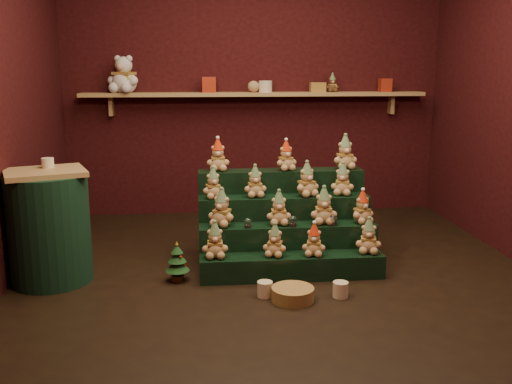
{
  "coord_description": "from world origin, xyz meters",
  "views": [
    {
      "loc": [
        -0.58,
        -4.17,
        1.57
      ],
      "look_at": [
        -0.15,
        0.25,
        0.6
      ],
      "focal_mm": 40.0,
      "sensor_mm": 36.0,
      "label": 1
    }
  ],
  "objects": [
    {
      "name": "ground",
      "position": [
        0.0,
        0.0,
        0.0
      ],
      "size": [
        4.0,
        4.0,
        0.0
      ],
      "primitive_type": "plane",
      "color": "black",
      "rests_on": "ground"
    },
    {
      "name": "back_wall",
      "position": [
        0.0,
        2.05,
        1.4
      ],
      "size": [
        4.0,
        0.1,
        2.8
      ],
      "primitive_type": "cube",
      "color": "black",
      "rests_on": "ground"
    },
    {
      "name": "front_wall",
      "position": [
        0.0,
        -2.05,
        1.4
      ],
      "size": [
        4.0,
        0.1,
        2.8
      ],
      "primitive_type": "cube",
      "color": "black",
      "rests_on": "ground"
    },
    {
      "name": "back_shelf",
      "position": [
        0.0,
        1.87,
        1.29
      ],
      "size": [
        3.6,
        0.26,
        0.24
      ],
      "color": "#A37F51",
      "rests_on": "ground"
    },
    {
      "name": "riser_tier_front",
      "position": [
        0.09,
        -0.09,
        0.09
      ],
      "size": [
        1.4,
        0.22,
        0.18
      ],
      "primitive_type": "cube",
      "color": "black",
      "rests_on": "ground"
    },
    {
      "name": "riser_tier_midfront",
      "position": [
        0.09,
        0.13,
        0.18
      ],
      "size": [
        1.4,
        0.22,
        0.36
      ],
      "primitive_type": "cube",
      "color": "black",
      "rests_on": "ground"
    },
    {
      "name": "riser_tier_midback",
      "position": [
        0.09,
        0.35,
        0.27
      ],
      "size": [
        1.4,
        0.22,
        0.54
      ],
      "primitive_type": "cube",
      "color": "black",
      "rests_on": "ground"
    },
    {
      "name": "riser_tier_back",
      "position": [
        0.09,
        0.57,
        0.36
      ],
      "size": [
        1.4,
        0.22,
        0.72
      ],
      "primitive_type": "cube",
      "color": "black",
      "rests_on": "ground"
    },
    {
      "name": "teddy_0",
      "position": [
        -0.49,
        -0.09,
        0.32
      ],
      "size": [
        0.2,
        0.18,
        0.27
      ],
      "primitive_type": null,
      "rotation": [
        0.0,
        0.0,
        0.0
      ],
      "color": "tan",
      "rests_on": "riser_tier_front"
    },
    {
      "name": "teddy_1",
      "position": [
        -0.04,
        -0.1,
        0.3
      ],
      "size": [
        0.22,
        0.21,
        0.25
      ],
      "primitive_type": null,
      "rotation": [
        0.0,
        0.0,
        -0.33
      ],
      "color": "tan",
      "rests_on": "riser_tier_front"
    },
    {
      "name": "teddy_2",
      "position": [
        0.26,
        -0.11,
        0.3
      ],
      "size": [
        0.21,
        0.2,
        0.25
      ],
      "primitive_type": null,
      "rotation": [
        0.0,
        0.0,
        -0.25
      ],
      "color": "tan",
      "rests_on": "riser_tier_front"
    },
    {
      "name": "teddy_3",
      "position": [
        0.68,
        -0.09,
        0.32
      ],
      "size": [
        0.23,
        0.21,
        0.27
      ],
      "primitive_type": null,
      "rotation": [
        0.0,
        0.0,
        -0.23
      ],
      "color": "tan",
      "rests_on": "riser_tier_front"
    },
    {
      "name": "teddy_4",
      "position": [
        -0.43,
        0.14,
        0.51
      ],
      "size": [
        0.27,
        0.26,
        0.29
      ],
      "primitive_type": null,
      "rotation": [
        0.0,
        0.0,
        -0.44
      ],
      "color": "tan",
      "rests_on": "riser_tier_midfront"
    },
    {
      "name": "teddy_5",
      "position": [
        0.02,
        0.13,
        0.5
      ],
      "size": [
        0.2,
        0.18,
        0.27
      ],
      "primitive_type": null,
      "rotation": [
        0.0,
        0.0,
        -0.03
      ],
      "color": "tan",
      "rests_on": "riser_tier_midfront"
    },
    {
      "name": "teddy_6",
      "position": [
        0.38,
        0.13,
        0.51
      ],
      "size": [
        0.22,
        0.2,
        0.29
      ],
      "primitive_type": null,
      "rotation": [
        0.0,
        0.0,
        -0.07
      ],
      "color": "tan",
      "rests_on": "riser_tier_midfront"
    },
    {
      "name": "teddy_7",
      "position": [
        0.69,
        0.12,
        0.49
      ],
      "size": [
        0.23,
        0.22,
        0.26
      ],
      "primitive_type": null,
      "rotation": [
        0.0,
        0.0,
        0.35
      ],
      "color": "tan",
      "rests_on": "riser_tier_midfront"
    },
    {
      "name": "teddy_8",
      "position": [
        -0.49,
        0.33,
        0.66
      ],
      "size": [
        0.22,
        0.2,
        0.25
      ],
      "primitive_type": null,
      "rotation": [
        0.0,
        0.0,
        0.28
      ],
      "color": "tan",
      "rests_on": "riser_tier_midback"
    },
    {
      "name": "teddy_9",
      "position": [
        -0.15,
        0.35,
        0.67
      ],
      "size": [
        0.2,
        0.18,
        0.26
      ],
      "primitive_type": null,
      "rotation": [
        0.0,
        0.0,
        0.08
      ],
      "color": "tan",
      "rests_on": "riser_tier_midback"
    },
    {
      "name": "teddy_10",
      "position": [
        0.28,
        0.34,
        0.68
      ],
      "size": [
        0.25,
        0.24,
        0.28
      ],
      "primitive_type": null,
      "rotation": [
        0.0,
        0.0,
        0.39
      ],
      "color": "tan",
      "rests_on": "riser_tier_midback"
    },
    {
      "name": "teddy_11",
      "position": [
        0.58,
        0.36,
        0.67
      ],
      "size": [
        0.23,
        0.21,
        0.26
      ],
      "primitive_type": null,
      "rotation": [
        0.0,
        0.0,
        -0.26
      ],
      "color": "tan",
      "rests_on": "riser_tier_midback"
    },
    {
      "name": "teddy_12",
      "position": [
        -0.44,
        0.58,
        0.85
      ],
      "size": [
        0.19,
        0.18,
        0.27
      ],
      "primitive_type": null,
      "rotation": [
        0.0,
        0.0,
        0.02
      ],
      "color": "tan",
      "rests_on": "riser_tier_back"
    },
    {
      "name": "teddy_13",
      "position": [
        0.14,
        0.55,
        0.84
      ],
      "size": [
        0.22,
        0.2,
        0.25
      ],
      "primitive_type": null,
      "rotation": [
        0.0,
        0.0,
        0.28
      ],
      "color": "tan",
      "rests_on": "riser_tier_back"
    },
    {
      "name": "teddy_14",
      "position": [
        0.65,
        0.57,
        0.86
      ],
      "size": [
        0.23,
        0.21,
        0.29
      ],
      "primitive_type": null,
      "rotation": [
        0.0,
        0.0,
        0.11
      ],
      "color": "tan",
      "rests_on": "riser_tier_back"
    },
    {
      "name": "snow_globe_a",
      "position": [
        -0.23,
        0.07,
        0.4
      ],
      "size": [
        0.06,
        0.06,
        0.08
      ],
      "color": "black",
      "rests_on": "riser_tier_midfront"
    },
    {
      "name": "snow_globe_b",
      "position": [
        0.12,
        0.07,
        0.4
      ],
      "size": [
        0.06,
        0.06,
        0.09
      ],
      "color": "black",
      "rests_on": "riser_tier_midfront"
    },
    {
      "name": "snow_globe_c",
      "position": [
        0.44,
        0.07,
        0.41
      ],
      "size": [
        0.07,
        0.07,
        0.09
      ],
      "color": "black",
      "rests_on": "riser_tier_midfront"
    },
    {
      "name": "side_table",
      "position": [
        -1.71,
        0.02,
        0.42
      ],
      "size": [
        0.68,
        0.62,
        0.85
      ],
      "rotation": [
        0.0,
        0.0,
        0.35
      ],
      "color": "#A37F51",
      "rests_on": "ground"
    },
    {
      "name": "table_ornament",
      "position": [
        -1.71,
        0.12,
        0.88
      ],
      "size": [
        0.09,
        0.09,
        0.07
      ],
      "primitive_type": "cylinder",
      "color": "beige",
      "rests_on": "side_table"
    },
    {
      "name": "mini_christmas_tree",
      "position": [
        -0.77,
        -0.08,
        0.15
      ],
      "size": [
        0.18,
        0.18,
        0.31
      ],
      "rotation": [
        0.0,
        0.0,
        -0.37
      ],
      "color": "#473219",
      "rests_on": "ground"
    },
    {
      "name": "mug_left",
      "position": [
        -0.15,
        -0.44,
        0.05
      ],
      "size": [
        0.11,
        0.11,
        0.11
      ],
      "primitive_type": "cylinder",
      "color": "beige",
      "rests_on": "ground"
    },
    {
      "name": "mug_right",
      "position": [
        0.37,
        -0.5,
        0.05
      ],
      "size": [
        0.11,
        0.11,
        0.11
      ],
      "primitive_type": "cylinder",
      "color": "beige",
      "rests_on": "ground"
    },
    {
      "name": "wicker_basket",
      "position": [
        0.03,
        -0.52,
        0.05
      ],
      "size": [
        0.37,
        0.37,
        0.09
      ],
      "primitive_type": "cylinder",
      "rotation": [
        0.0,
        0.0,
        0.31
      ],
      "color": "olive",
      "rests_on": "ground"
    },
    {
      "name": "white_bear",
      "position": [
        -1.34,
        1.84,
        1.56
      ],
      "size": [
        0.43,
        0.41,
        0.47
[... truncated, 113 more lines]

